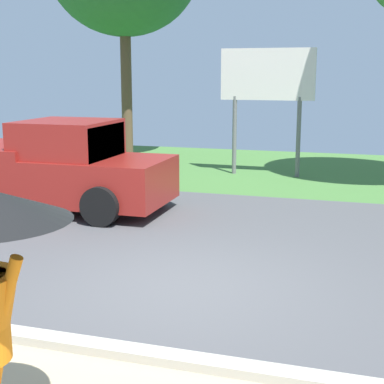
% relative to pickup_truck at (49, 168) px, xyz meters
% --- Properties ---
extents(ground_plane, '(40.00, 22.00, 0.20)m').
position_rel_pickup_truck_xyz_m(ground_plane, '(4.09, -0.60, -0.92)').
color(ground_plane, '#4C4C4F').
extents(pickup_truck, '(5.20, 2.28, 1.88)m').
position_rel_pickup_truck_xyz_m(pickup_truck, '(0.00, 0.00, 0.00)').
color(pickup_truck, maroon).
rests_on(pickup_truck, ground_plane).
extents(roadside_billboard, '(2.60, 0.12, 3.50)m').
position_rel_pickup_truck_xyz_m(roadside_billboard, '(3.70, 5.32, 1.68)').
color(roadside_billboard, slate).
rests_on(roadside_billboard, ground_plane).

